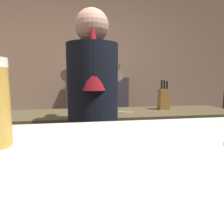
{
  "coord_description": "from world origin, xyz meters",
  "views": [
    {
      "loc": [
        -0.1,
        -1.33,
        1.2
      ],
      "look_at": [
        0.01,
        -0.75,
        1.11
      ],
      "focal_mm": 34.42,
      "sensor_mm": 36.0,
      "label": 1
    }
  ],
  "objects_px": {
    "chefs_knife": "(120,112)",
    "bottle_olive_oil": "(93,71)",
    "mixing_bowl": "(84,112)",
    "bartender": "(93,115)",
    "knife_block": "(164,99)",
    "bottle_soy": "(82,72)",
    "bottle_vinegar": "(76,71)",
    "bottle_hot_sauce": "(120,73)"
  },
  "relations": [
    {
      "from": "bottle_vinegar",
      "to": "bottle_hot_sauce",
      "type": "height_order",
      "value": "bottle_vinegar"
    },
    {
      "from": "chefs_knife",
      "to": "bottle_olive_oil",
      "type": "distance_m",
      "value": 1.41
    },
    {
      "from": "mixing_bowl",
      "to": "bottle_soy",
      "type": "height_order",
      "value": "bottle_soy"
    },
    {
      "from": "bottle_vinegar",
      "to": "mixing_bowl",
      "type": "bearing_deg",
      "value": -89.0
    },
    {
      "from": "bartender",
      "to": "bottle_hot_sauce",
      "type": "bearing_deg",
      "value": -15.37
    },
    {
      "from": "chefs_knife",
      "to": "knife_block",
      "type": "bearing_deg",
      "value": 32.92
    },
    {
      "from": "bottle_soy",
      "to": "bottle_vinegar",
      "type": "distance_m",
      "value": 0.1
    },
    {
      "from": "bartender",
      "to": "knife_block",
      "type": "bearing_deg",
      "value": -52.19
    },
    {
      "from": "mixing_bowl",
      "to": "bottle_vinegar",
      "type": "bearing_deg",
      "value": 91.0
    },
    {
      "from": "bartender",
      "to": "mixing_bowl",
      "type": "bearing_deg",
      "value": 10.45
    },
    {
      "from": "knife_block",
      "to": "bottle_olive_oil",
      "type": "bearing_deg",
      "value": 115.21
    },
    {
      "from": "bartender",
      "to": "knife_block",
      "type": "relative_size",
      "value": 5.73
    },
    {
      "from": "knife_block",
      "to": "bottle_hot_sauce",
      "type": "height_order",
      "value": "bottle_hot_sauce"
    },
    {
      "from": "knife_block",
      "to": "bottle_soy",
      "type": "relative_size",
      "value": 1.32
    },
    {
      "from": "mixing_bowl",
      "to": "bottle_hot_sauce",
      "type": "distance_m",
      "value": 1.6
    },
    {
      "from": "knife_block",
      "to": "bottle_hot_sauce",
      "type": "bearing_deg",
      "value": 98.18
    },
    {
      "from": "chefs_knife",
      "to": "bottle_vinegar",
      "type": "relative_size",
      "value": 0.98
    },
    {
      "from": "bottle_hot_sauce",
      "to": "bartender",
      "type": "bearing_deg",
      "value": -107.8
    },
    {
      "from": "chefs_knife",
      "to": "bottle_soy",
      "type": "height_order",
      "value": "bottle_soy"
    },
    {
      "from": "knife_block",
      "to": "chefs_knife",
      "type": "bearing_deg",
      "value": -164.89
    },
    {
      "from": "bottle_hot_sauce",
      "to": "bottle_olive_oil",
      "type": "height_order",
      "value": "bottle_olive_oil"
    },
    {
      "from": "mixing_bowl",
      "to": "chefs_knife",
      "type": "relative_size",
      "value": 0.81
    },
    {
      "from": "bartender",
      "to": "chefs_knife",
      "type": "distance_m",
      "value": 0.49
    },
    {
      "from": "mixing_bowl",
      "to": "chefs_knife",
      "type": "xyz_separation_m",
      "value": [
        0.33,
        0.06,
        -0.02
      ]
    },
    {
      "from": "mixing_bowl",
      "to": "bottle_olive_oil",
      "type": "height_order",
      "value": "bottle_olive_oil"
    },
    {
      "from": "mixing_bowl",
      "to": "bottle_vinegar",
      "type": "height_order",
      "value": "bottle_vinegar"
    },
    {
      "from": "bartender",
      "to": "bottle_olive_oil",
      "type": "relative_size",
      "value": 6.43
    },
    {
      "from": "chefs_knife",
      "to": "bottle_soy",
      "type": "relative_size",
      "value": 1.1
    },
    {
      "from": "bottle_olive_oil",
      "to": "mixing_bowl",
      "type": "bearing_deg",
      "value": -98.94
    },
    {
      "from": "mixing_bowl",
      "to": "bottle_soy",
      "type": "xyz_separation_m",
      "value": [
        0.06,
        1.49,
        0.37
      ]
    },
    {
      "from": "bottle_soy",
      "to": "knife_block",
      "type": "bearing_deg",
      "value": -60.46
    },
    {
      "from": "knife_block",
      "to": "mixing_bowl",
      "type": "bearing_deg",
      "value": -166.99
    },
    {
      "from": "knife_block",
      "to": "bottle_hot_sauce",
      "type": "relative_size",
      "value": 1.5
    },
    {
      "from": "knife_block",
      "to": "bottle_olive_oil",
      "type": "relative_size",
      "value": 1.12
    },
    {
      "from": "knife_block",
      "to": "mixing_bowl",
      "type": "relative_size",
      "value": 1.47
    },
    {
      "from": "bottle_soy",
      "to": "bottle_vinegar",
      "type": "bearing_deg",
      "value": -152.64
    },
    {
      "from": "knife_block",
      "to": "bottle_vinegar",
      "type": "relative_size",
      "value": 1.17
    },
    {
      "from": "bartender",
      "to": "bottle_vinegar",
      "type": "bearing_deg",
      "value": 4.8
    },
    {
      "from": "bartender",
      "to": "mixing_bowl",
      "type": "xyz_separation_m",
      "value": [
        -0.05,
        0.35,
        -0.03
      ]
    },
    {
      "from": "bartender",
      "to": "bottle_soy",
      "type": "distance_m",
      "value": 1.86
    },
    {
      "from": "knife_block",
      "to": "bottle_vinegar",
      "type": "distance_m",
      "value": 1.53
    },
    {
      "from": "knife_block",
      "to": "bottle_olive_oil",
      "type": "distance_m",
      "value": 1.38
    }
  ]
}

